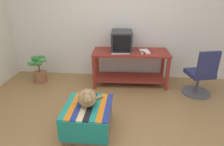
# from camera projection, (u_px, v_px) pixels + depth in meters

# --- Properties ---
(ground_plane) EXTENTS (14.00, 14.00, 0.00)m
(ground_plane) POSITION_uv_depth(u_px,v_px,m) (107.00, 133.00, 2.77)
(ground_plane) COLOR olive
(back_wall) EXTENTS (8.00, 0.10, 2.60)m
(back_wall) POSITION_uv_depth(u_px,v_px,m) (117.00, 17.00, 4.11)
(back_wall) COLOR silver
(back_wall) RESTS_ON ground_plane
(desk) EXTENTS (1.52, 0.66, 0.71)m
(desk) POSITION_uv_depth(u_px,v_px,m) (130.00, 62.00, 4.01)
(desk) COLOR maroon
(desk) RESTS_ON ground_plane
(tv_monitor) EXTENTS (0.42, 0.52, 0.39)m
(tv_monitor) POSITION_uv_depth(u_px,v_px,m) (122.00, 41.00, 3.89)
(tv_monitor) COLOR #28282B
(tv_monitor) RESTS_ON desk
(keyboard) EXTENTS (0.42, 0.20, 0.02)m
(keyboard) POSITION_uv_depth(u_px,v_px,m) (122.00, 53.00, 3.80)
(keyboard) COLOR beige
(keyboard) RESTS_ON desk
(book) EXTENTS (0.22, 0.29, 0.03)m
(book) POSITION_uv_depth(u_px,v_px,m) (144.00, 51.00, 3.86)
(book) COLOR white
(book) RESTS_ON desk
(ottoman_with_blanket) EXTENTS (0.63, 0.69, 0.41)m
(ottoman_with_blanket) POSITION_uv_depth(u_px,v_px,m) (88.00, 118.00, 2.74)
(ottoman_with_blanket) COLOR #7A664C
(ottoman_with_blanket) RESTS_ON ground_plane
(cat) EXTENTS (0.36, 0.42, 0.28)m
(cat) POSITION_uv_depth(u_px,v_px,m) (87.00, 98.00, 2.63)
(cat) COLOR #9E7A4C
(cat) RESTS_ON ottoman_with_blanket
(potted_plant) EXTENTS (0.41, 0.30, 0.55)m
(potted_plant) POSITION_uv_depth(u_px,v_px,m) (39.00, 71.00, 4.19)
(potted_plant) COLOR brown
(potted_plant) RESTS_ON ground_plane
(office_chair) EXTENTS (0.52, 0.52, 0.89)m
(office_chair) POSITION_uv_depth(u_px,v_px,m) (201.00, 76.00, 3.61)
(office_chair) COLOR #4C4C51
(office_chair) RESTS_ON ground_plane
(stapler) EXTENTS (0.10, 0.11, 0.04)m
(stapler) POSITION_uv_depth(u_px,v_px,m) (143.00, 53.00, 3.76)
(stapler) COLOR #A31E1E
(stapler) RESTS_ON desk
(pen) EXTENTS (0.14, 0.04, 0.01)m
(pen) POSITION_uv_depth(u_px,v_px,m) (151.00, 52.00, 3.88)
(pen) COLOR black
(pen) RESTS_ON desk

